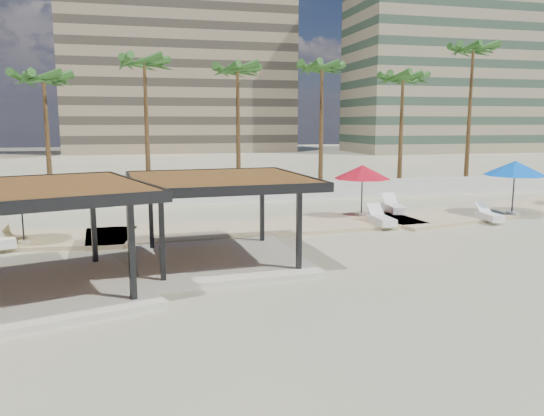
{
  "coord_description": "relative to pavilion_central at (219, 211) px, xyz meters",
  "views": [
    {
      "loc": [
        -3.69,
        -17.17,
        5.05
      ],
      "look_at": [
        1.87,
        4.68,
        1.4
      ],
      "focal_mm": 35.0,
      "sensor_mm": 36.0,
      "label": 1
    }
  ],
  "objects": [
    {
      "name": "ground",
      "position": [
        0.9,
        -1.52,
        -1.88
      ],
      "size": [
        200.0,
        200.0,
        0.0
      ],
      "primitive_type": "plane",
      "color": "tan",
      "rests_on": "ground"
    },
    {
      "name": "promenade",
      "position": [
        2.9,
        6.15,
        -1.82
      ],
      "size": [
        44.45,
        7.97,
        0.24
      ],
      "color": "#C6B284",
      "rests_on": "ground"
    },
    {
      "name": "boundary_wall",
      "position": [
        0.9,
        14.48,
        -1.28
      ],
      "size": [
        56.0,
        0.3,
        1.2
      ],
      "primitive_type": "cube",
      "color": "silver",
      "rests_on": "ground"
    },
    {
      "name": "building_mid",
      "position": [
        4.9,
        76.48,
        12.38
      ],
      "size": [
        38.0,
        16.0,
        30.4
      ],
      "color": "#847259",
      "rests_on": "ground"
    },
    {
      "name": "building_east",
      "position": [
        48.9,
        64.48,
        15.38
      ],
      "size": [
        32.0,
        15.0,
        36.4
      ],
      "color": "gray",
      "rests_on": "ground"
    },
    {
      "name": "pavilion_central",
      "position": [
        0.0,
        0.0,
        0.0
      ],
      "size": [
        6.51,
        6.51,
        3.16
      ],
      "rotation": [
        0.0,
        0.0,
        0.05
      ],
      "color": "beige",
      "rests_on": "ground"
    },
    {
      "name": "pavilion_west",
      "position": [
        -5.93,
        -2.41,
        0.07
      ],
      "size": [
        8.02,
        8.02,
        3.28
      ],
      "rotation": [
        0.0,
        0.0,
        0.29
      ],
      "color": "beige",
      "rests_on": "ground"
    },
    {
      "name": "umbrella_b",
      "position": [
        -7.4,
        4.28,
        0.34
      ],
      "size": [
        2.89,
        2.89,
        2.38
      ],
      "rotation": [
        0.0,
        0.0,
        -0.09
      ],
      "color": "beige",
      "rests_on": "promenade"
    },
    {
      "name": "umbrella_c",
      "position": [
        8.62,
        6.94,
        0.59
      ],
      "size": [
        3.54,
        3.54,
        2.67
      ],
      "rotation": [
        0.0,
        0.0,
        0.2
      ],
      "color": "beige",
      "rests_on": "promenade"
    },
    {
      "name": "umbrella_d",
      "position": [
        16.67,
        5.36,
        0.75
      ],
      "size": [
        3.4,
        3.4,
        2.86
      ],
      "rotation": [
        0.0,
        0.0,
        0.06
      ],
      "color": "beige",
      "rests_on": "promenade"
    },
    {
      "name": "lounger_a",
      "position": [
        -8.21,
        4.33,
        -1.49
      ],
      "size": [
        1.45,
        2.45,
        0.88
      ],
      "rotation": [
        0.0,
        0.0,
        1.89
      ],
      "color": "white",
      "rests_on": "promenade"
    },
    {
      "name": "lounger_b",
      "position": [
        8.62,
        4.61,
        -1.5
      ],
      "size": [
        0.84,
        2.27,
        0.85
      ],
      "rotation": [
        0.0,
        0.0,
        1.52
      ],
      "color": "white",
      "rests_on": "promenade"
    },
    {
      "name": "lounger_c",
      "position": [
        10.91,
        7.73,
        -1.49
      ],
      "size": [
        1.14,
        2.46,
        0.9
      ],
      "rotation": [
        0.0,
        0.0,
        1.41
      ],
      "color": "white",
      "rests_on": "promenade"
    },
    {
      "name": "lounger_d",
      "position": [
        14.47,
        4.32,
        -1.52
      ],
      "size": [
        0.89,
        2.06,
        0.75
      ],
      "rotation": [
        0.0,
        0.0,
        1.44
      ],
      "color": "white",
      "rests_on": "promenade"
    },
    {
      "name": "palm_c",
      "position": [
        -8.1,
        16.58,
        5.5
      ],
      "size": [
        3.0,
        3.0,
        8.5
      ],
      "color": "brown",
      "rests_on": "ground"
    },
    {
      "name": "palm_d",
      "position": [
        -2.1,
        17.38,
        6.61
      ],
      "size": [
        3.0,
        3.0,
        9.68
      ],
      "color": "brown",
      "rests_on": "ground"
    },
    {
      "name": "palm_e",
      "position": [
        3.9,
        16.88,
        6.28
      ],
      "size": [
        3.0,
        3.0,
        9.33
      ],
      "color": "brown",
      "rests_on": "ground"
    },
    {
      "name": "palm_f",
      "position": [
        9.9,
        17.08,
        6.57
      ],
      "size": [
        3.0,
        3.0,
        9.64
      ],
      "color": "brown",
      "rests_on": "ground"
    },
    {
      "name": "palm_g",
      "position": [
        15.9,
        16.68,
        5.98
      ],
      "size": [
        3.0,
        3.0,
        9.01
      ],
      "color": "brown",
      "rests_on": "ground"
    },
    {
      "name": "palm_h",
      "position": [
        21.9,
        17.28,
        8.11
      ],
      "size": [
        3.0,
        3.0,
        11.29
      ],
      "color": "brown",
      "rests_on": "ground"
    }
  ]
}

